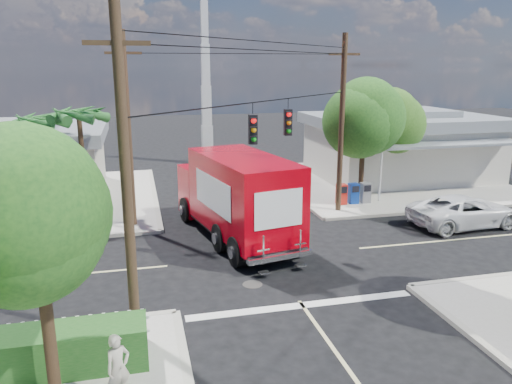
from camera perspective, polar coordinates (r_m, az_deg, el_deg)
name	(u,v)px	position (r m, az deg, el deg)	size (l,w,h in m)	color
ground	(268,257)	(20.22, 1.35, -7.42)	(120.00, 120.00, 0.00)	black
sidewalk_ne	(385,181)	(33.85, 14.49, 1.19)	(14.12, 14.12, 0.14)	#AAA499
sidewalk_nw	(29,202)	(30.54, -24.52, -1.07)	(14.12, 14.12, 0.14)	#AAA499
road_markings	(278,271)	(18.91, 2.52, -9.00)	(32.00, 32.00, 0.01)	beige
building_ne	(401,144)	(35.15, 16.24, 5.28)	(11.80, 10.20, 4.50)	beige
building_nw	(9,160)	(31.85, -26.39, 3.29)	(10.80, 10.20, 4.30)	beige
radio_tower	(206,90)	(38.56, -5.73, 11.49)	(0.80, 0.80, 17.00)	silver
tree_sw_front	(36,223)	(11.25, -23.82, -3.22)	(3.88, 3.78, 6.03)	#422D1C
tree_ne_front	(365,117)	(27.82, 12.33, 8.37)	(4.21, 4.14, 6.66)	#422D1C
tree_ne_back	(388,122)	(31.01, 14.87, 7.72)	(3.77, 3.66, 5.82)	#422D1C
palm_nw_front	(79,117)	(25.88, -19.58, 8.07)	(3.01, 3.08, 5.59)	#422D1C
palm_nw_back	(41,122)	(27.67, -23.37, 7.31)	(3.01, 3.08, 5.19)	#422D1C
utility_poles	(220,137)	(20.21, -4.12, 6.27)	(12.00, 10.68, 9.00)	#473321
picket_fence	(32,338)	(14.55, -24.27, -14.93)	(5.94, 0.06, 1.00)	silver
hedge_sw	(16,355)	(13.91, -25.71, -16.48)	(6.20, 1.20, 1.10)	#174A17
vending_boxes	(353,193)	(27.72, 11.07, -0.16)	(1.90, 0.50, 1.10)	red
delivery_truck	(236,196)	(21.76, -2.31, -0.48)	(4.33, 9.14, 3.81)	black
parked_car	(465,211)	(25.73, 22.74, -2.02)	(2.48, 5.38, 1.49)	silver
pedestrian	(118,368)	(12.17, -15.48, -18.81)	(0.58, 0.38, 1.60)	beige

